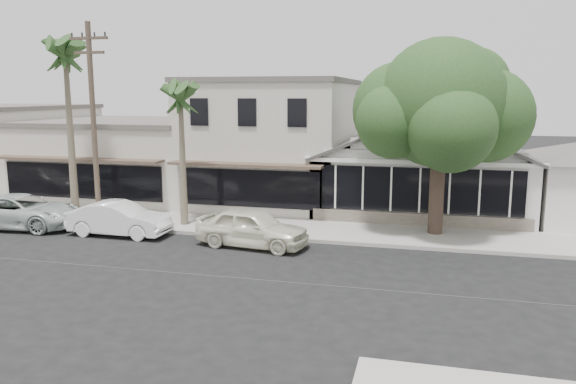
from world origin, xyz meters
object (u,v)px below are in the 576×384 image
(shade_tree, at_px, (439,107))
(utility_pole, at_px, (93,121))
(car_0, at_px, (252,228))
(car_2, at_px, (21,211))
(car_1, at_px, (119,219))

(shade_tree, bearing_deg, utility_pole, -171.22)
(car_0, bearing_deg, car_2, 95.23)
(car_0, xyz_separation_m, shade_tree, (6.95, 3.65, 4.64))
(car_1, distance_m, shade_tree, 14.19)
(car_1, height_order, shade_tree, shade_tree)
(utility_pole, relative_size, car_0, 2.00)
(car_1, relative_size, shade_tree, 0.53)
(car_0, height_order, car_1, car_0)
(utility_pole, xyz_separation_m, shade_tree, (14.64, 2.26, 0.62))
(utility_pole, relative_size, shade_tree, 1.09)
(car_1, relative_size, car_2, 0.81)
(utility_pole, distance_m, car_2, 5.32)
(car_2, bearing_deg, utility_pole, -78.62)
(car_1, distance_m, car_2, 5.00)
(car_0, distance_m, car_1, 6.02)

